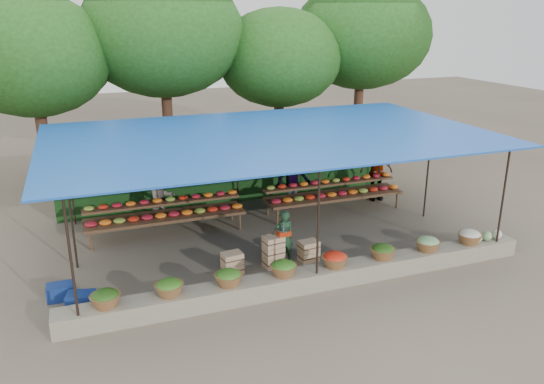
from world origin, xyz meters
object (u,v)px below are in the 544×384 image
object	(u,v)px
vendor_seated	(284,237)
blue_crate_back	(61,292)
weighing_scale	(284,232)
blue_crate_front	(81,301)
crate_counter	(272,255)

from	to	relation	value
vendor_seated	blue_crate_back	world-z (taller)	vendor_seated
weighing_scale	blue_crate_front	size ratio (longest dim) A/B	0.61
weighing_scale	blue_crate_back	distance (m)	4.97
crate_counter	weighing_scale	bearing A→B (deg)	0.00
blue_crate_front	blue_crate_back	world-z (taller)	blue_crate_front
blue_crate_front	vendor_seated	bearing A→B (deg)	20.40
crate_counter	blue_crate_front	bearing A→B (deg)	-174.61
crate_counter	blue_crate_front	world-z (taller)	crate_counter
crate_counter	weighing_scale	distance (m)	0.61
vendor_seated	blue_crate_front	world-z (taller)	vendor_seated
blue_crate_front	blue_crate_back	size ratio (longest dim) A/B	1.02
crate_counter	blue_crate_front	size ratio (longest dim) A/B	4.36
vendor_seated	blue_crate_front	distance (m)	4.66
weighing_scale	blue_crate_front	world-z (taller)	weighing_scale
blue_crate_front	weighing_scale	bearing A→B (deg)	18.48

